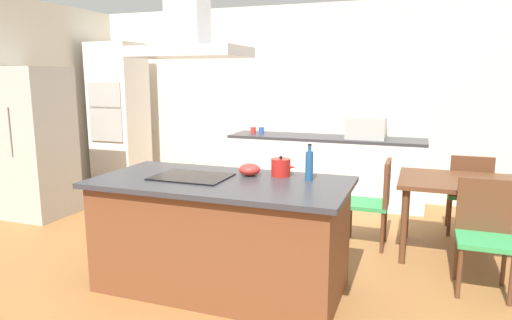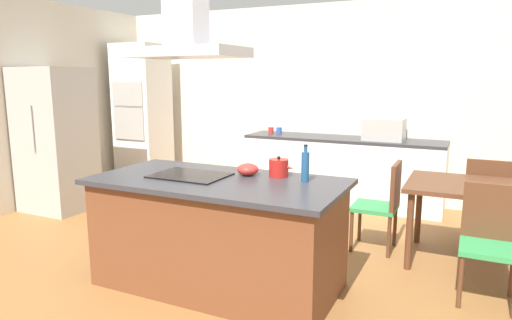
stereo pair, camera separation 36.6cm
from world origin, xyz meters
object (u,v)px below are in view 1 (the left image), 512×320
Objects in this scene: coffee_mug_blue at (261,130)px; refrigerator at (33,143)px; tea_kettle at (281,167)px; olive_oil_bottle at (309,165)px; wall_oven_stack at (120,116)px; mixing_bowl at (250,170)px; chair_facing_island at (484,228)px; range_hood at (188,24)px; cooktop at (192,177)px; countertop_microwave at (366,128)px; chair_at_left_end at (375,197)px; coffee_mug_red at (253,130)px; chair_facing_back_wall at (469,190)px; dining_table at (477,190)px.

coffee_mug_blue is 0.05× the size of refrigerator.
olive_oil_bottle is at bearing -17.49° from tea_kettle.
wall_oven_stack is (-3.56, 2.43, 0.08)m from olive_oil_bottle.
chair_facing_island is (1.84, 0.47, -0.44)m from mixing_bowl.
tea_kettle is 0.26m from mixing_bowl.
coffee_mug_blue is at bearing 98.31° from range_hood.
cooktop reaches higher than chair_facing_island.
chair_at_left_end is at bearing -79.19° from countertop_microwave.
range_hood is at bearing -134.31° from chair_at_left_end.
coffee_mug_red is 2.95m from chair_facing_back_wall.
chair_at_left_end reaches higher than dining_table.
refrigerator is at bearing -176.09° from dining_table.
olive_oil_bottle is 0.33× the size of chair_at_left_end.
dining_table is 0.68m from chair_facing_island.
olive_oil_bottle reaches higher than chair_facing_back_wall.
chair_facing_island is (1.33, 0.49, -0.52)m from olive_oil_bottle.
dining_table is at bearing 90.00° from chair_facing_island.
tea_kettle is at bearing -145.95° from dining_table.
wall_oven_stack is 1.57× the size of dining_table.
coffee_mug_red is 0.10× the size of chair_at_left_end.
chair_at_left_end is at bearing 70.13° from olive_oil_bottle.
tea_kettle is at bearing -122.04° from chair_at_left_end.
mixing_bowl is 2.00× the size of coffee_mug_red.
refrigerator is at bearing -175.21° from chair_at_left_end.
chair_at_left_end is (-0.92, -0.67, 0.00)m from chair_facing_back_wall.
tea_kettle is at bearing -12.20° from refrigerator.
coffee_mug_red is at bearing 151.46° from dining_table.
olive_oil_bottle is 0.32× the size of range_hood.
cooktop is 3.06m from chair_facing_back_wall.
refrigerator is at bearing 167.42° from olive_oil_bottle.
refrigerator is 2.02× the size of range_hood.
olive_oil_bottle is at bearing 13.26° from cooktop.
wall_oven_stack is at bearing 165.37° from dining_table.
countertop_microwave is (0.38, 2.58, 0.07)m from tea_kettle.
chair_facing_island is at bearing -39.65° from coffee_mug_blue.
wall_oven_stack is 1.21× the size of refrigerator.
tea_kettle is 2.86m from coffee_mug_red.
refrigerator is 2.04× the size of chair_facing_back_wall.
tea_kettle reaches higher than chair_facing_back_wall.
chair_facing_back_wall is (1.20, -0.85, -0.53)m from countertop_microwave.
cooktop is 0.27× the size of wall_oven_stack.
coffee_mug_blue is 0.10× the size of chair_facing_island.
wall_oven_stack is at bearing 162.20° from chair_at_left_end.
cooktop is at bearing -150.79° from mixing_bowl.
coffee_mug_red is 0.04× the size of wall_oven_stack.
coffee_mug_blue is 0.10× the size of chair_facing_back_wall.
refrigerator is 1.30× the size of dining_table.
coffee_mug_red is at bearing -162.24° from coffee_mug_blue.
dining_table is 0.68m from chair_facing_back_wall.
cooktop is 1.20× the size of countertop_microwave.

